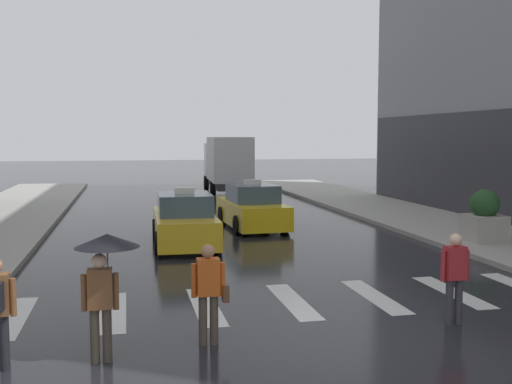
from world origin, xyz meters
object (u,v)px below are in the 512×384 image
Objects in this scene: taxi_lead at (185,222)px; pedestrian_plain_coat at (455,273)px; pedestrian_with_handbag at (209,288)px; pedestrian_with_umbrella at (105,262)px; planter_near_corner at (484,218)px; box_truck at (227,163)px; taxi_second at (252,208)px.

pedestrian_plain_coat is at bearing -66.18° from taxi_lead.
pedestrian_with_handbag is at bearing -177.97° from pedestrian_plain_coat.
planter_near_corner is at bearing 34.23° from pedestrian_with_umbrella.
pedestrian_with_handbag is at bearing -92.93° from taxi_lead.
planter_near_corner is (5.01, -18.51, -0.98)m from box_truck.
taxi_lead and taxi_second have the same top height.
pedestrian_with_umbrella reaches higher than planter_near_corner.
box_truck reaches higher than pedestrian_plain_coat.
box_truck is 26.83m from pedestrian_with_umbrella.
pedestrian_plain_coat is at bearing -126.01° from planter_near_corner.
planter_near_corner is (9.09, -2.00, 0.15)m from taxi_lead.
taxi_second reaches higher than planter_near_corner.
taxi_lead is 9.85m from pedestrian_with_umbrella.
pedestrian_with_handbag is at bearing -104.85° from taxi_second.
box_truck reaches higher than planter_near_corner.
taxi_lead reaches higher than planter_near_corner.
pedestrian_plain_coat is (4.45, 0.16, 0.01)m from pedestrian_with_handbag.
taxi_lead is at bearing 77.77° from pedestrian_with_umbrella.
pedestrian_with_handbag is (-4.54, -25.69, -0.92)m from box_truck.
pedestrian_with_handbag is 1.03× the size of planter_near_corner.
box_truck is 4.77× the size of planter_near_corner.
box_truck is 19.21m from planter_near_corner.
pedestrian_with_umbrella is at bearing -145.77° from planter_near_corner.
planter_near_corner is (5.11, 7.02, -0.07)m from pedestrian_plain_coat.
pedestrian_with_umbrella is at bearing -102.23° from taxi_lead.
pedestrian_plain_coat is (6.06, 0.58, -0.58)m from pedestrian_with_umbrella.
planter_near_corner is at bearing -38.85° from taxi_second.
pedestrian_with_umbrella is 13.52m from planter_near_corner.
box_truck is at bearing 105.15° from planter_near_corner.
taxi_second is at bearing 69.03° from pedestrian_with_umbrella.
taxi_lead reaches higher than pedestrian_plain_coat.
pedestrian_with_umbrella is 1.18× the size of pedestrian_plain_coat.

